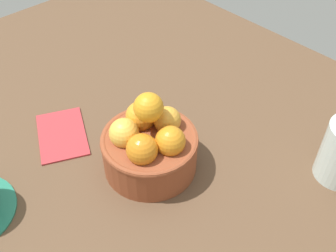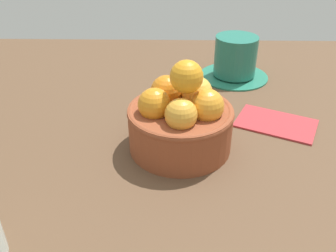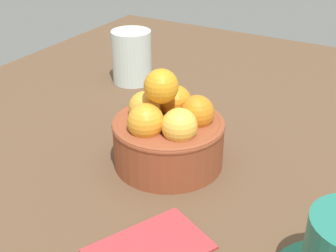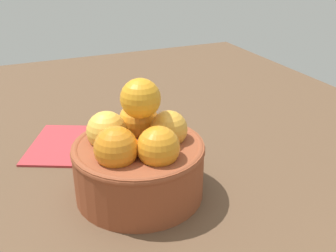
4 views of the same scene
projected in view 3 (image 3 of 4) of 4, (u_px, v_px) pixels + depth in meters
ground_plane at (168, 177)px, 61.48cm from camera, size 118.47×93.20×4.71cm
terracotta_bowl at (168, 132)px, 58.16cm from camera, size 14.32×14.32×13.14cm
water_glass at (132, 57)px, 82.29cm from camera, size 7.08×7.08×9.51cm
folded_napkin at (149, 248)px, 45.94cm from camera, size 13.91×11.92×0.60cm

